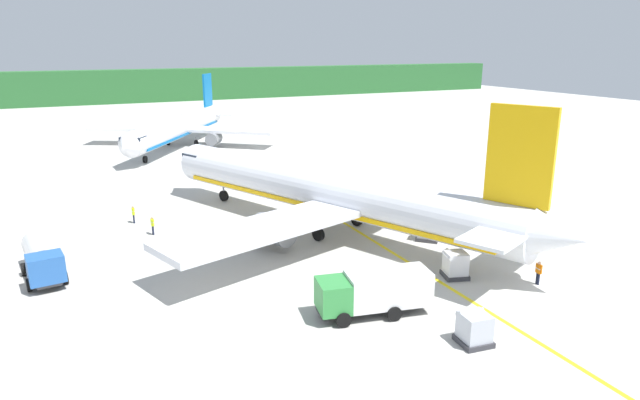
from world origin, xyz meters
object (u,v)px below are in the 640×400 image
at_px(service_truck_fuel, 41,259).
at_px(service_truck_baggage, 374,291).
at_px(cargo_container_near, 455,265).
at_px(airliner_foreground, 330,193).
at_px(airliner_mid_apron, 179,128).
at_px(crew_loader_right, 133,213).
at_px(crew_loader_left, 152,224).
at_px(cargo_container_far, 429,229).
at_px(cargo_container_mid, 474,329).
at_px(crew_marshaller, 539,271).

xyz_separation_m(service_truck_fuel, service_truck_baggage, (18.00, -14.31, 0.09)).
bearing_deg(cargo_container_near, airliner_foreground, 105.34).
height_order(airliner_mid_apron, crew_loader_right, airliner_mid_apron).
height_order(service_truck_fuel, crew_loader_left, service_truck_fuel).
bearing_deg(cargo_container_near, crew_loader_right, 130.26).
height_order(cargo_container_far, crew_loader_left, cargo_container_far).
bearing_deg(service_truck_fuel, cargo_container_far, -9.56).
distance_m(airliner_mid_apron, cargo_container_near, 59.51).
relative_size(airliner_foreground, cargo_container_near, 19.69).
relative_size(cargo_container_mid, cargo_container_far, 0.73).
bearing_deg(crew_loader_left, airliner_foreground, -20.82).
height_order(cargo_container_mid, crew_loader_right, cargo_container_mid).
bearing_deg(cargo_container_near, service_truck_fuel, 155.16).
bearing_deg(cargo_container_far, service_truck_fuel, 170.44).
distance_m(cargo_container_near, crew_loader_right, 28.76).
bearing_deg(cargo_container_near, airliner_mid_apron, 96.78).
bearing_deg(airliner_mid_apron, airliner_foreground, -85.61).
bearing_deg(airliner_mid_apron, service_truck_fuel, -111.76).
bearing_deg(airliner_foreground, crew_loader_left, 159.18).
xyz_separation_m(airliner_mid_apron, crew_loader_left, (-10.50, -41.10, -2.03)).
bearing_deg(cargo_container_far, cargo_container_mid, -117.20).
distance_m(cargo_container_far, crew_marshaller, 10.52).
bearing_deg(service_truck_fuel, crew_loader_left, 35.88).
bearing_deg(cargo_container_near, crew_marshaller, -37.34).
height_order(cargo_container_far, crew_marshaller, cargo_container_far).
height_order(airliner_mid_apron, cargo_container_mid, airliner_mid_apron).
height_order(airliner_foreground, crew_marshaller, airliner_foreground).
relative_size(cargo_container_near, cargo_container_mid, 1.07).
relative_size(service_truck_baggage, crew_marshaller, 4.28).
bearing_deg(crew_loader_left, service_truck_baggage, -64.47).
xyz_separation_m(airliner_mid_apron, cargo_container_far, (9.92, -51.94, -2.09)).
bearing_deg(service_truck_baggage, cargo_container_mid, -58.64).
xyz_separation_m(service_truck_fuel, cargo_container_near, (25.83, -11.96, -0.48)).
xyz_separation_m(cargo_container_far, crew_loader_right, (-21.48, 14.82, 0.06)).
xyz_separation_m(crew_marshaller, crew_loader_left, (-21.85, 21.26, -0.03)).
relative_size(service_truck_fuel, cargo_container_mid, 3.71).
height_order(airliner_foreground, cargo_container_near, airliner_foreground).
relative_size(service_truck_baggage, cargo_container_mid, 3.79).
height_order(service_truck_fuel, crew_marshaller, service_truck_fuel).
xyz_separation_m(cargo_container_far, crew_marshaller, (1.43, -10.42, 0.08)).
height_order(airliner_foreground, service_truck_fuel, airliner_foreground).
height_order(service_truck_fuel, cargo_container_far, service_truck_fuel).
distance_m(cargo_container_far, crew_loader_right, 26.10).
height_order(cargo_container_near, crew_marshaller, cargo_container_near).
relative_size(service_truck_fuel, crew_loader_left, 4.30).
bearing_deg(service_truck_baggage, crew_loader_right, 113.89).
bearing_deg(service_truck_baggage, service_truck_fuel, 141.52).
distance_m(service_truck_fuel, cargo_container_far, 29.13).
bearing_deg(cargo_container_far, crew_marshaller, -82.16).
bearing_deg(cargo_container_mid, crew_loader_left, 116.77).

